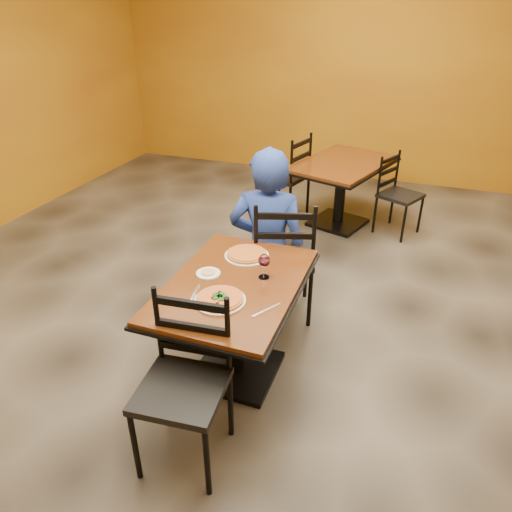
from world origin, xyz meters
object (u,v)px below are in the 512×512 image
at_px(table_main, 235,307).
at_px(diner, 268,228).
at_px(side_plate, 208,273).
at_px(chair_second_left, 285,177).
at_px(table_second, 341,179).
at_px(plate_far, 247,256).
at_px(pizza_main, 220,298).
at_px(wine_glass, 264,265).
at_px(pizza_far, 247,254).
at_px(plate_main, 220,301).
at_px(chair_second_right, 400,196).
at_px(chair_main_near, 182,391).
at_px(chair_main_far, 283,256).

relative_size(table_main, diner, 0.91).
bearing_deg(side_plate, chair_second_left, 96.04).
distance_m(table_second, plate_far, 2.41).
distance_m(pizza_main, wine_glass, 0.39).
relative_size(chair_second_left, pizza_far, 3.59).
relative_size(chair_second_left, plate_far, 3.24).
bearing_deg(plate_main, pizza_far, 94.89).
xyz_separation_m(diner, plate_main, (0.11, -1.21, 0.08)).
xyz_separation_m(plate_far, side_plate, (-0.15, -0.31, 0.00)).
bearing_deg(plate_far, table_second, 84.63).
xyz_separation_m(table_second, chair_second_right, (0.66, 0.00, -0.12)).
bearing_deg(pizza_main, chair_main_near, -91.08).
xyz_separation_m(table_main, wine_glass, (0.16, 0.12, 0.28)).
bearing_deg(wine_glass, side_plate, -166.48).
height_order(table_main, table_second, same).
height_order(chair_second_left, diner, diner).
xyz_separation_m(chair_second_right, diner, (-0.94, -1.75, 0.24)).
height_order(pizza_far, side_plate, pizza_far).
xyz_separation_m(diner, pizza_far, (0.06, -0.64, 0.09)).
distance_m(chair_second_right, diner, 2.00).
bearing_deg(pizza_main, side_plate, 127.11).
relative_size(table_main, chair_second_left, 1.22).
height_order(table_second, diner, diner).
height_order(chair_main_near, wine_glass, chair_main_near).
bearing_deg(chair_main_near, table_second, 81.48).
xyz_separation_m(table_second, chair_main_near, (-0.18, -3.47, -0.06)).
height_order(diner, pizza_far, diner).
relative_size(plate_far, pizza_far, 1.11).
distance_m(chair_main_near, diner, 1.73).
bearing_deg(pizza_far, diner, 95.10).
bearing_deg(chair_second_left, plate_far, 25.76).
bearing_deg(chair_second_right, table_second, 115.39).
bearing_deg(chair_main_near, chair_main_far, 81.57).
relative_size(chair_second_right, side_plate, 5.48).
xyz_separation_m(chair_main_far, plate_far, (-0.12, -0.49, 0.23)).
distance_m(chair_second_left, diner, 1.80).
bearing_deg(chair_second_right, table_main, -171.61).
height_order(table_main, plate_far, plate_far).
bearing_deg(diner, table_main, 87.46).
height_order(table_main, plate_main, plate_main).
relative_size(chair_main_near, pizza_far, 3.55).
height_order(table_main, pizza_far, pizza_far).
distance_m(chair_main_near, plate_far, 1.12).
xyz_separation_m(chair_second_right, plate_main, (-0.83, -2.96, 0.32)).
distance_m(table_second, chair_main_near, 3.48).
xyz_separation_m(chair_main_far, pizza_far, (-0.12, -0.49, 0.25)).
bearing_deg(chair_second_right, plate_far, -174.94).
xyz_separation_m(pizza_main, plate_far, (-0.05, 0.58, -0.02)).
bearing_deg(pizza_far, pizza_main, -85.11).
height_order(chair_second_left, chair_second_right, chair_second_left).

